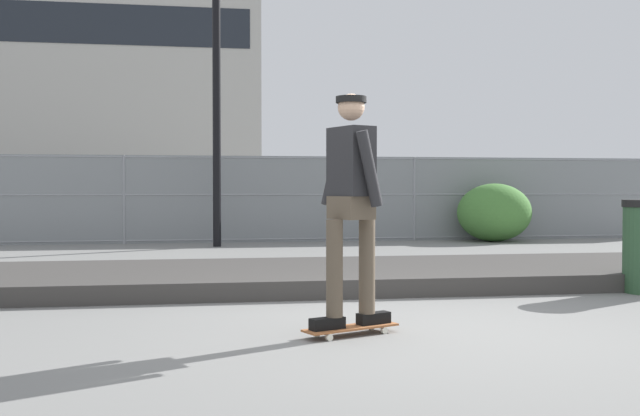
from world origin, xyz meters
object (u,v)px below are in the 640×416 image
at_px(skateboard, 351,328).
at_px(skater, 351,194).
at_px(street_lamp, 216,8).
at_px(parked_car_near, 171,201).
at_px(shrub_left, 494,212).

height_order(skateboard, skater, skater).
bearing_deg(skateboard, street_lamp, 95.34).
bearing_deg(skateboard, parked_car_near, 98.62).
relative_size(skater, street_lamp, 0.24).
distance_m(skater, shrub_left, 10.78).
distance_m(parked_car_near, shrub_left, 7.59).
relative_size(skateboard, street_lamp, 0.11).
relative_size(skateboard, skater, 0.45).
relative_size(street_lamp, parked_car_near, 1.74).
height_order(skater, shrub_left, skater).
xyz_separation_m(skater, shrub_left, (5.13, 9.47, -0.48)).
height_order(skateboard, street_lamp, street_lamp).
distance_m(skater, parked_car_near, 12.53).
xyz_separation_m(skater, street_lamp, (-0.85, 9.04, 3.59)).
bearing_deg(skateboard, skater, -90.00).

